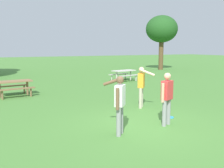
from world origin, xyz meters
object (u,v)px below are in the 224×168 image
person_catcher (142,84)px  person_bystander (167,95)px  frisbee (170,117)px  picnic_table_far (124,73)px  tree_back_left (162,30)px  person_thrower (119,101)px  picnic_table_near (14,85)px

person_catcher → person_bystander: (-0.63, -2.32, -0.02)m
person_bystander → frisbee: bearing=42.3°
person_bystander → picnic_table_far: 10.67m
person_bystander → frisbee: person_bystander is taller
person_catcher → tree_back_left: (11.76, 13.78, 3.29)m
person_bystander → frisbee: 1.30m
person_thrower → person_bystander: size_ratio=1.00×
picnic_table_near → person_thrower: bearing=-75.7°
frisbee → tree_back_left: size_ratio=0.05×
person_catcher → frisbee: size_ratio=6.30×
picnic_table_near → tree_back_left: size_ratio=0.32×
frisbee → picnic_table_near: (-4.28, 6.67, 0.55)m
person_catcher → person_bystander: 2.41m
picnic_table_near → tree_back_left: 18.64m
person_thrower → frisbee: person_thrower is taller
tree_back_left → picnic_table_far: bearing=-142.7°
frisbee → picnic_table_far: picnic_table_far is taller
picnic_table_near → tree_back_left: tree_back_left is taller
person_bystander → tree_back_left: size_ratio=0.29×
person_catcher → picnic_table_far: bearing=64.8°
tree_back_left → frisbee: bearing=-127.1°
person_bystander → tree_back_left: (12.39, 16.10, 3.31)m
picnic_table_near → frisbee: bearing=-57.3°
picnic_table_far → tree_back_left: 10.99m
person_thrower → person_catcher: 3.38m
person_thrower → tree_back_left: tree_back_left is taller
tree_back_left → person_catcher: bearing=-130.5°
person_thrower → person_bystander: (1.72, 0.10, -0.02)m
person_bystander → picnic_table_near: (-3.60, 7.28, -0.38)m
person_bystander → tree_back_left: 20.59m
person_bystander → picnic_table_near: size_ratio=0.88×
tree_back_left → picnic_table_near: bearing=-151.1°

